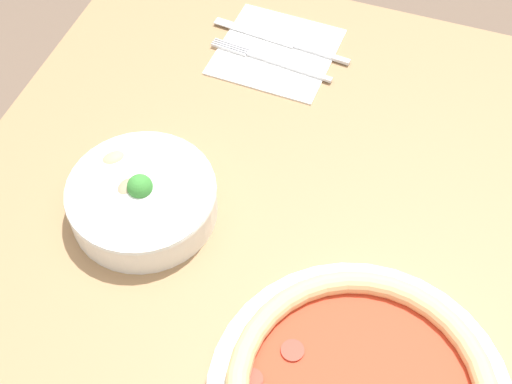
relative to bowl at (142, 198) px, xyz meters
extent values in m
cube|color=#99724C|center=(-0.13, -0.15, -0.04)|extent=(1.25, 0.82, 0.03)
cylinder|color=olive|center=(0.43, -0.49, -0.42)|extent=(0.06, 0.06, 0.72)
cylinder|color=olive|center=(0.43, 0.19, -0.42)|extent=(0.06, 0.06, 0.72)
cylinder|color=#A83323|center=(-0.12, -0.24, -0.01)|extent=(0.03, 0.03, 0.00)
cylinder|color=#A83323|center=(-0.17, -0.21, -0.01)|extent=(0.03, 0.03, 0.00)
cylinder|color=white|center=(0.00, 0.00, 0.00)|extent=(0.19, 0.19, 0.05)
torus|color=white|center=(0.00, 0.00, 0.01)|extent=(0.19, 0.19, 0.01)
ellipsoid|color=tan|center=(-0.04, 0.06, 0.01)|extent=(0.04, 0.03, 0.02)
ellipsoid|color=tan|center=(-0.05, -0.02, 0.01)|extent=(0.04, 0.04, 0.02)
ellipsoid|color=tan|center=(-0.03, 0.06, 0.01)|extent=(0.04, 0.03, 0.02)
ellipsoid|color=tan|center=(0.00, -0.05, 0.01)|extent=(0.03, 0.04, 0.02)
ellipsoid|color=#998466|center=(-0.05, -0.02, 0.01)|extent=(0.04, 0.04, 0.02)
ellipsoid|color=#998466|center=(0.00, 0.02, 0.02)|extent=(0.04, 0.03, 0.02)
ellipsoid|color=tan|center=(0.03, 0.05, 0.02)|extent=(0.04, 0.04, 0.02)
ellipsoid|color=tan|center=(-0.02, -0.02, 0.01)|extent=(0.03, 0.04, 0.02)
sphere|color=#388433|center=(0.00, 0.00, 0.02)|extent=(0.03, 0.03, 0.03)
cube|color=white|center=(0.34, -0.06, -0.03)|extent=(0.18, 0.18, 0.00)
cube|color=silver|center=(0.31, -0.09, -0.02)|extent=(0.02, 0.14, 0.00)
cube|color=silver|center=(0.33, 0.00, -0.02)|extent=(0.01, 0.06, 0.00)
cube|color=silver|center=(0.32, 0.00, -0.02)|extent=(0.01, 0.06, 0.00)
cube|color=silver|center=(0.32, 0.00, -0.02)|extent=(0.01, 0.06, 0.00)
cube|color=silver|center=(0.31, 0.00, -0.02)|extent=(0.01, 0.06, 0.00)
cube|color=silver|center=(0.35, -0.13, -0.02)|extent=(0.02, 0.09, 0.01)
cube|color=silver|center=(0.36, -0.02, -0.02)|extent=(0.03, 0.14, 0.00)
camera|label=1|loc=(-0.44, -0.31, 0.72)|focal=50.00mm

